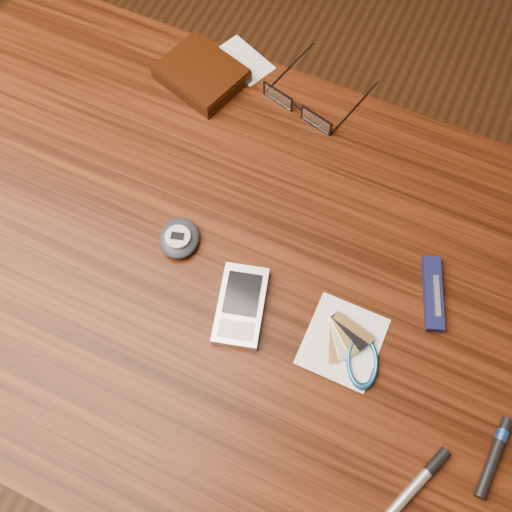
# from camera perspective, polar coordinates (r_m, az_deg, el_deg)

# --- Properties ---
(ground) EXTENTS (3.80, 3.80, 0.00)m
(ground) POSITION_cam_1_polar(r_m,az_deg,el_deg) (1.49, -3.16, -11.71)
(ground) COLOR #472814
(ground) RESTS_ON ground
(desk) EXTENTS (1.00, 0.70, 0.75)m
(desk) POSITION_cam_1_polar(r_m,az_deg,el_deg) (0.87, -5.31, -2.57)
(desk) COLOR #391609
(desk) RESTS_ON ground
(wallet_and_card) EXTENTS (0.17, 0.17, 0.03)m
(wallet_and_card) POSITION_cam_1_polar(r_m,az_deg,el_deg) (0.93, -5.40, 17.70)
(wallet_and_card) COLOR black
(wallet_and_card) RESTS_ON desk
(eyeglasses) EXTENTS (0.16, 0.16, 0.03)m
(eyeglasses) POSITION_cam_1_polar(r_m,az_deg,el_deg) (0.89, 4.42, 14.76)
(eyeglasses) COLOR black
(eyeglasses) RESTS_ON desk
(pda_phone) EXTENTS (0.08, 0.12, 0.02)m
(pda_phone) POSITION_cam_1_polar(r_m,az_deg,el_deg) (0.73, -1.52, -4.96)
(pda_phone) COLOR silver
(pda_phone) RESTS_ON desk
(pedometer) EXTENTS (0.07, 0.07, 0.03)m
(pedometer) POSITION_cam_1_polar(r_m,az_deg,el_deg) (0.77, -7.68, 1.80)
(pedometer) COLOR #20232A
(pedometer) RESTS_ON desk
(notepad_keys) EXTENTS (0.11, 0.10, 0.01)m
(notepad_keys) POSITION_cam_1_polar(r_m,az_deg,el_deg) (0.73, 9.64, -9.27)
(notepad_keys) COLOR white
(notepad_keys) RESTS_ON desk
(pocket_knife) EXTENTS (0.06, 0.10, 0.01)m
(pocket_knife) POSITION_cam_1_polar(r_m,az_deg,el_deg) (0.78, 17.27, -3.57)
(pocket_knife) COLOR #0E0F34
(pocket_knife) RESTS_ON desk
(silver_pen) EXTENTS (0.07, 0.15, 0.01)m
(silver_pen) POSITION_cam_1_polar(r_m,az_deg,el_deg) (0.72, 15.03, -21.92)
(silver_pen) COLOR #ACACB0
(silver_pen) RESTS_ON desk
(black_blue_pen) EXTENTS (0.02, 0.10, 0.01)m
(black_blue_pen) POSITION_cam_1_polar(r_m,az_deg,el_deg) (0.75, 22.78, -17.82)
(black_blue_pen) COLOR black
(black_blue_pen) RESTS_ON desk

